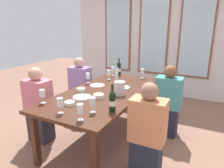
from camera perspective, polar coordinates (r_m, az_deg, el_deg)
ground_plane at (r=3.26m, az=-1.77°, el=-14.41°), size 12.00×12.00×0.00m
back_wall_with_windows at (r=5.09m, az=11.84°, el=13.48°), size 4.23×0.10×2.90m
dining_table at (r=2.98m, az=-1.88°, el=-3.23°), size 1.03×2.16×0.74m
white_plate_0 at (r=2.72m, az=-8.45°, el=-3.68°), size 0.25×0.25×0.01m
white_plate_1 at (r=3.22m, az=-4.22°, el=-0.37°), size 0.23×0.23×0.01m
white_plate_2 at (r=3.11m, az=3.22°, el=-0.93°), size 0.21×0.21×0.01m
metal_pitcher at (r=2.76m, az=2.15°, el=-1.18°), size 0.16×0.16×0.19m
wine_bottle_0 at (r=3.88m, az=1.98°, el=4.41°), size 0.08×0.08×0.33m
wine_bottle_1 at (r=2.23m, az=0.10°, el=-4.85°), size 0.08×0.08×0.31m
tasting_bowl_0 at (r=2.96m, az=-8.83°, el=-1.60°), size 0.12×0.12×0.05m
tasting_bowl_1 at (r=2.48m, az=-11.87°, el=-5.39°), size 0.13×0.13×0.04m
tasting_bowl_2 at (r=2.66m, az=-3.82°, el=-3.44°), size 0.14×0.14×0.05m
water_bottle at (r=3.52m, az=1.32°, el=2.93°), size 0.06×0.06×0.24m
wine_glass_0 at (r=2.60m, az=-19.17°, el=-2.73°), size 0.07×0.07×0.17m
wine_glass_1 at (r=3.67m, az=8.60°, el=3.45°), size 0.07×0.07×0.17m
wine_glass_2 at (r=2.25m, az=-14.55°, el=-5.26°), size 0.07×0.07×0.17m
wine_glass_3 at (r=3.55m, az=-0.90°, el=3.09°), size 0.07×0.07×0.17m
wine_glass_4 at (r=2.20m, az=-5.51°, el=-5.12°), size 0.07×0.07×0.17m
wine_glass_5 at (r=2.05m, az=-9.03°, el=-7.11°), size 0.07×0.07×0.17m
wine_glass_6 at (r=3.82m, az=0.25°, el=4.07°), size 0.07×0.07×0.17m
wine_glass_7 at (r=3.34m, az=-6.90°, el=2.15°), size 0.07×0.07×0.17m
seated_person_0 at (r=3.13m, az=-20.04°, el=-6.09°), size 0.38×0.24×1.11m
seated_person_1 at (r=2.28m, az=9.95°, el=-13.83°), size 0.38×0.24×1.11m
seated_person_2 at (r=3.84m, az=-9.00°, el=-1.18°), size 0.38×0.24×1.11m
seated_person_3 at (r=3.20m, az=15.57°, el=-5.16°), size 0.38×0.24×1.11m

